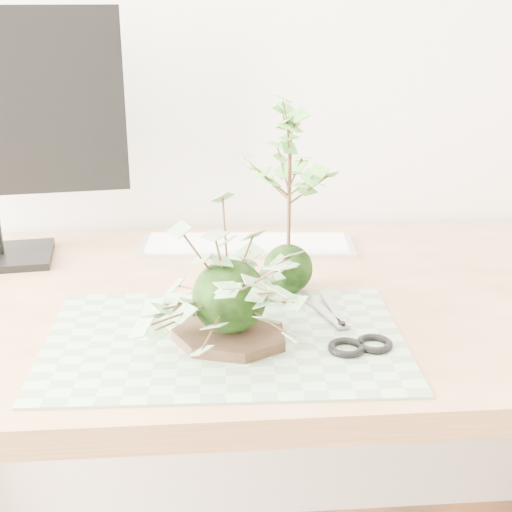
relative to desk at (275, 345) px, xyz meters
name	(u,v)px	position (x,y,z in m)	size (l,w,h in m)	color
desk	(275,345)	(0.00, 0.00, 0.00)	(1.60, 0.70, 0.74)	tan
cutting_mat	(225,340)	(-0.09, -0.15, 0.09)	(0.49, 0.33, 0.00)	slate
stone_dish	(230,336)	(-0.08, -0.16, 0.10)	(0.16, 0.16, 0.01)	black
ivy_kokedama	(229,264)	(-0.08, -0.16, 0.20)	(0.32, 0.32, 0.20)	black
maple_kokedama	(290,150)	(0.02, 0.01, 0.32)	(0.19, 0.19, 0.33)	black
keyboard	(247,245)	(-0.03, 0.22, 0.10)	(0.40, 0.15, 0.02)	silver
scissors	(349,337)	(0.08, -0.17, 0.10)	(0.10, 0.21, 0.01)	gray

